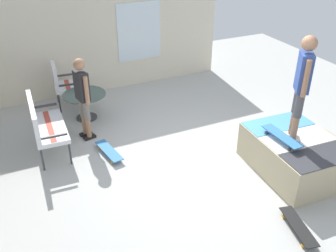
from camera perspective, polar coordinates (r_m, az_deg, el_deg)
The scene contains 11 objects.
ground_plane at distance 6.89m, azimuth 4.13°, elevation -5.72°, with size 12.00×12.00×0.10m, color #B2B2AD.
house_facade at distance 9.34m, azimuth -9.80°, elevation 13.01°, with size 0.23×6.00×2.60m.
skate_ramp at distance 6.83m, azimuth 18.71°, elevation -4.02°, with size 1.75×2.17×0.65m.
patio_bench at distance 7.17m, azimuth -18.34°, elevation 0.51°, with size 1.27×0.60×1.02m.
patio_chair_near_house at distance 8.78m, azimuth -15.65°, elevation 6.43°, with size 0.67×0.61×1.02m.
patio_table at distance 8.23m, azimuth -12.33°, elevation 3.66°, with size 0.90×0.90×0.57m.
person_watching at distance 7.29m, azimuth -12.67°, elevation 4.76°, with size 0.47×0.29×1.63m.
person_skater at distance 6.15m, azimuth 19.45°, elevation 6.25°, with size 0.42×0.35×1.73m.
skateboard_by_bench at distance 7.06m, azimuth -8.84°, elevation -3.71°, with size 0.82×0.32×0.10m.
skateboard_spare at distance 5.80m, azimuth 18.95°, elevation -14.05°, with size 0.82×0.38×0.10m.
skateboard_on_ramp at distance 6.44m, azimuth 16.67°, elevation -1.50°, with size 0.80×0.22×0.10m.
Camera 1 is at (-4.85, 2.80, 3.96)m, focal length 40.71 mm.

